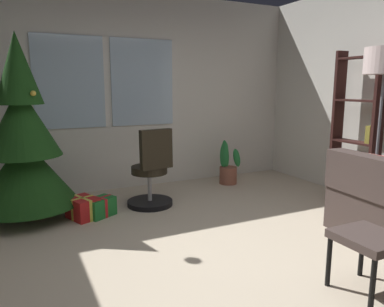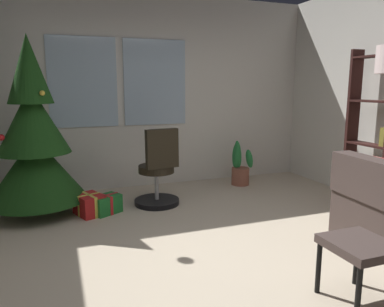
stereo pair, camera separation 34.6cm
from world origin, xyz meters
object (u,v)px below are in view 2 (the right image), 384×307
object	(u,v)px
holiday_tree	(34,143)
potted_plant	(240,167)
office_chair	(158,176)
bookshelf	(371,141)
gift_box_red	(89,205)
gift_box_green	(106,204)
footstool	(360,250)

from	to	relation	value
holiday_tree	potted_plant	world-z (taller)	holiday_tree
office_chair	bookshelf	bearing A→B (deg)	-20.96
gift_box_red	gift_box_green	world-z (taller)	gift_box_red
gift_box_green	bookshelf	bearing A→B (deg)	-15.39
holiday_tree	potted_plant	distance (m)	2.86
gift_box_red	gift_box_green	bearing A→B (deg)	-6.70
potted_plant	office_chair	bearing A→B (deg)	-159.19
holiday_tree	gift_box_red	size ratio (longest dim) A/B	6.01
gift_box_red	bookshelf	xyz separation A→B (m)	(3.22, -0.86, 0.70)
gift_box_green	gift_box_red	bearing A→B (deg)	173.30
footstool	holiday_tree	world-z (taller)	holiday_tree
holiday_tree	potted_plant	xyz separation A→B (m)	(2.78, 0.35, -0.56)
gift_box_red	bookshelf	size ratio (longest dim) A/B	0.22
gift_box_red	potted_plant	xyz separation A→B (m)	(2.24, 0.59, 0.15)
gift_box_red	gift_box_green	xyz separation A→B (m)	(0.19, -0.02, -0.01)
gift_box_green	office_chair	size ratio (longest dim) A/B	0.40
footstool	gift_box_green	size ratio (longest dim) A/B	1.15
holiday_tree	office_chair	size ratio (longest dim) A/B	2.57
bookshelf	footstool	bearing A→B (deg)	-136.55
footstool	gift_box_green	world-z (taller)	footstool
holiday_tree	gift_box_red	xyz separation A→B (m)	(0.54, -0.24, -0.71)
holiday_tree	office_chair	world-z (taller)	holiday_tree
bookshelf	potted_plant	xyz separation A→B (m)	(-0.98, 1.45, -0.55)
gift_box_red	office_chair	bearing A→B (deg)	3.90
bookshelf	potted_plant	bearing A→B (deg)	124.19
office_chair	footstool	bearing A→B (deg)	-73.65
office_chair	bookshelf	xyz separation A→B (m)	(2.39, -0.91, 0.44)
holiday_tree	bookshelf	bearing A→B (deg)	-16.29
gift_box_red	potted_plant	size ratio (longest dim) A/B	0.62
potted_plant	bookshelf	bearing A→B (deg)	-55.81
potted_plant	footstool	bearing A→B (deg)	-102.60
holiday_tree	gift_box_green	xyz separation A→B (m)	(0.73, -0.27, -0.72)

